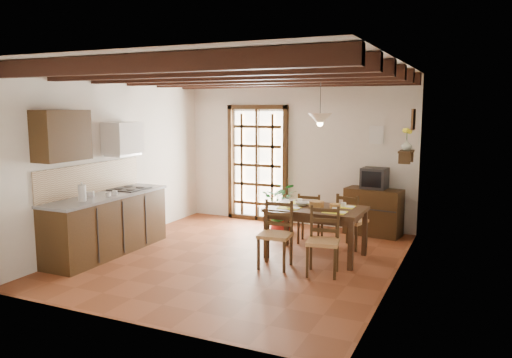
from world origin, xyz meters
The scene contains 25 objects.
ground_plane centered at (0.00, 0.00, 0.00)m, with size 5.00×5.00×0.00m, color brown.
room_shell centered at (0.00, 0.00, 1.82)m, with size 4.52×5.02×2.81m.
ceiling_beams centered at (0.00, 0.00, 2.69)m, with size 4.50×4.34×0.20m.
french_door centered at (-0.80, 2.45, 1.18)m, with size 1.26×0.11×2.32m.
kitchen_counter centered at (-1.96, -0.60, 0.47)m, with size 0.64×2.25×1.38m.
upper_cabinet centered at (-2.08, -1.30, 1.85)m, with size 0.35×0.80×0.70m, color #332110.
range_hood centered at (-2.05, -0.05, 1.73)m, with size 0.38×0.60×0.54m.
counter_items centered at (-1.95, -0.51, 0.96)m, with size 0.50×1.43×0.25m.
dining_table centered at (1.02, 0.55, 0.66)m, with size 1.42×0.93×0.76m.
chair_near_left centered at (0.65, -0.16, 0.29)m, with size 0.47×0.45×0.94m.
chair_near_right centered at (1.35, -0.18, 0.29)m, with size 0.48×0.47×0.91m.
chair_far_left centered at (0.70, 1.27, 0.26)m, with size 0.43×0.41×0.84m.
chair_far_right centered at (1.39, 1.25, 0.28)m, with size 0.50×0.49×0.88m.
table_setting centered at (1.02, 0.55, 0.79)m, with size 1.02×0.68×0.09m.
table_bowl centered at (0.78, 0.60, 0.79)m, with size 0.22×0.22×0.05m, color white.
sideboard centered at (1.54, 2.23, 0.41)m, with size 0.97×0.44×0.82m, color #332110.
crt_tv centered at (1.54, 2.22, 1.01)m, with size 0.45×0.42×0.36m.
fuse_box centered at (1.50, 2.48, 1.75)m, with size 0.25×0.03×0.32m, color white.
plant_pot centered at (-0.07, 1.87, 0.11)m, with size 0.39×0.39×0.24m, color maroon.
potted_plant centered at (-0.07, 1.87, 0.57)m, with size 1.66×1.43×1.85m, color #144C19.
wall_shelf centered at (2.14, 1.60, 1.51)m, with size 0.20×0.42×0.20m.
shelf_vase centered at (2.14, 1.60, 1.65)m, with size 0.15×0.15×0.15m, color #B2BFB2.
shelf_flowers centered at (2.14, 1.60, 1.86)m, with size 0.14×0.14×0.36m.
framed_picture centered at (2.22, 1.60, 2.05)m, with size 0.03×0.32×0.32m.
pendant_lamp centered at (1.02, 0.65, 2.08)m, with size 0.36×0.36×0.84m.
Camera 1 is at (3.22, -6.45, 2.24)m, focal length 35.00 mm.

